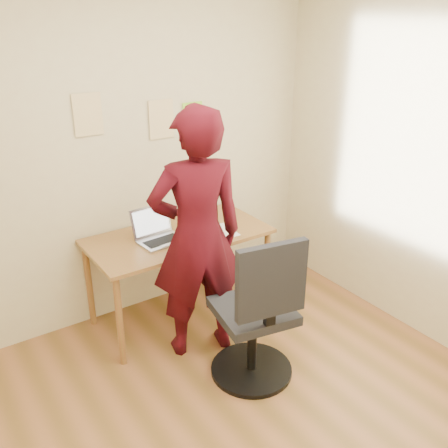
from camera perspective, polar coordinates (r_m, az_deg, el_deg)
room at (r=2.43m, az=3.92°, el=-1.12°), size 3.58×3.58×2.78m
desk at (r=3.93m, az=-5.19°, el=-2.34°), size 1.40×0.70×0.74m
laptop at (r=3.80m, az=-7.57°, el=-1.09°), size 0.35×0.32×0.24m
paper_sheet at (r=3.92m, az=-0.30°, el=-0.84°), size 0.21×0.29×0.00m
phone at (r=3.82m, az=-2.13°, el=-1.52°), size 0.10×0.13×0.01m
wall_note_left at (r=3.73m, az=-15.29°, el=11.97°), size 0.21×0.00×0.30m
wall_note_mid at (r=3.97m, az=-7.16°, el=11.80°), size 0.21×0.00×0.30m
wall_note_right at (r=4.11m, az=-3.59°, el=12.09°), size 0.18×0.00×0.24m
office_chair at (r=3.35m, az=3.86°, el=-10.98°), size 0.57×0.58×1.10m
person at (r=3.43m, az=-3.11°, el=-1.45°), size 0.76×0.60×1.82m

